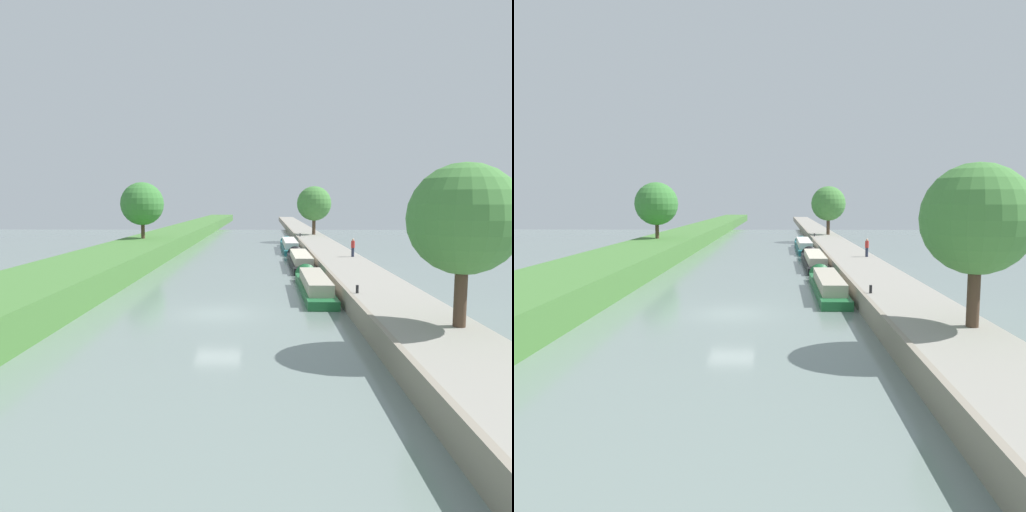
% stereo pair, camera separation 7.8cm
% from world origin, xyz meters
% --- Properties ---
extents(ground_plane, '(160.00, 160.00, 0.00)m').
position_xyz_m(ground_plane, '(0.00, 0.00, 0.00)').
color(ground_plane, slate).
extents(left_grassy_bank, '(6.70, 260.00, 1.85)m').
position_xyz_m(left_grassy_bank, '(-10.75, 0.00, 0.93)').
color(left_grassy_bank, '#477A38').
rests_on(left_grassy_bank, ground_plane).
extents(right_towpath, '(4.16, 260.00, 1.16)m').
position_xyz_m(right_towpath, '(9.48, 0.00, 0.58)').
color(right_towpath, gray).
rests_on(right_towpath, ground_plane).
extents(stone_quay, '(0.25, 260.00, 1.21)m').
position_xyz_m(stone_quay, '(7.28, 0.00, 0.60)').
color(stone_quay, gray).
rests_on(stone_quay, ground_plane).
extents(narrowboat_green, '(1.84, 12.44, 1.90)m').
position_xyz_m(narrowboat_green, '(5.95, 6.92, 0.52)').
color(narrowboat_green, '#1E6033').
rests_on(narrowboat_green, ground_plane).
extents(narrowboat_black, '(1.94, 13.94, 1.93)m').
position_xyz_m(narrowboat_black, '(6.02, 20.84, 0.54)').
color(narrowboat_black, black).
rests_on(narrowboat_black, ground_plane).
extents(narrowboat_teal, '(1.91, 15.95, 1.98)m').
position_xyz_m(narrowboat_teal, '(5.79, 36.32, 0.56)').
color(narrowboat_teal, '#195B60').
rests_on(narrowboat_teal, ground_plane).
extents(tree_rightbank_near, '(4.45, 4.45, 6.59)m').
position_xyz_m(tree_rightbank_near, '(10.47, -7.07, 5.49)').
color(tree_rightbank_near, '#4C3828').
rests_on(tree_rightbank_near, right_towpath).
extents(tree_rightbank_midnear, '(5.16, 5.16, 7.25)m').
position_xyz_m(tree_rightbank_midnear, '(10.04, 47.77, 5.81)').
color(tree_rightbank_midnear, '#4C3828').
rests_on(tree_rightbank_midnear, right_towpath).
extents(tree_leftbank_downstream, '(4.97, 4.97, 6.52)m').
position_xyz_m(tree_leftbank_downstream, '(-11.56, 30.43, 5.87)').
color(tree_leftbank_downstream, '#4C3828').
rests_on(tree_leftbank_downstream, left_grassy_bank).
extents(person_walking, '(0.34, 0.34, 1.66)m').
position_xyz_m(person_walking, '(10.63, 18.04, 2.03)').
color(person_walking, '#282D42').
rests_on(person_walking, right_towpath).
extents(mooring_bollard_near, '(0.16, 0.16, 0.45)m').
position_xyz_m(mooring_bollard_near, '(7.70, 0.16, 1.38)').
color(mooring_bollard_near, black).
rests_on(mooring_bollard_near, right_towpath).
extents(mooring_bollard_far, '(0.16, 0.16, 0.45)m').
position_xyz_m(mooring_bollard_far, '(7.70, 43.82, 1.38)').
color(mooring_bollard_far, black).
rests_on(mooring_bollard_far, right_towpath).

